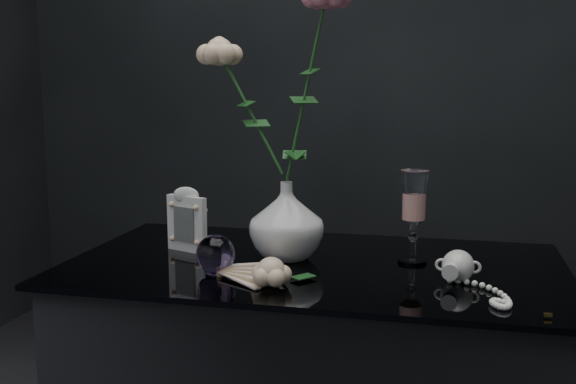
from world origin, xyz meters
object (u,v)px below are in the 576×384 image
(loose_rose, at_px, (271,272))
(pearl_jar, at_px, (458,265))
(vase, at_px, (286,221))
(picture_frame, at_px, (187,219))
(wine_glass, at_px, (414,217))
(paperweight, at_px, (216,254))

(loose_rose, height_order, pearl_jar, pearl_jar)
(vase, bearing_deg, picture_frame, 177.43)
(wine_glass, height_order, picture_frame, wine_glass)
(picture_frame, distance_m, loose_rose, 0.34)
(vase, relative_size, picture_frame, 1.14)
(pearl_jar, bearing_deg, wine_glass, 133.16)
(vase, relative_size, paperweight, 2.13)
(pearl_jar, bearing_deg, vase, 170.85)
(picture_frame, height_order, paperweight, picture_frame)
(vase, height_order, paperweight, vase)
(pearl_jar, bearing_deg, loose_rose, -156.49)
(vase, relative_size, wine_glass, 0.85)
(paperweight, bearing_deg, pearl_jar, 7.20)
(paperweight, distance_m, pearl_jar, 0.48)
(wine_glass, xyz_separation_m, paperweight, (-0.38, -0.17, -0.06))
(paperweight, relative_size, loose_rose, 0.47)
(wine_glass, bearing_deg, pearl_jar, -50.69)
(picture_frame, xyz_separation_m, pearl_jar, (0.60, -0.09, -0.04))
(loose_rose, bearing_deg, paperweight, 133.94)
(paperweight, bearing_deg, loose_rose, -25.37)
(paperweight, distance_m, loose_rose, 0.15)
(picture_frame, bearing_deg, paperweight, -30.90)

